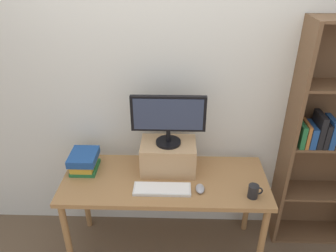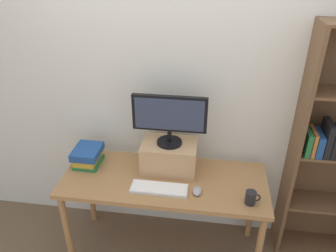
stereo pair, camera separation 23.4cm
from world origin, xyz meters
name	(u,v)px [view 1 (the left image)]	position (x,y,z in m)	size (l,w,h in m)	color
ground_plane	(165,249)	(0.00, 0.00, 0.00)	(12.00, 12.00, 0.00)	brown
back_wall	(166,94)	(0.00, 0.41, 1.30)	(7.00, 0.08, 2.60)	silver
desk	(165,187)	(0.00, 0.00, 0.69)	(1.56, 0.62, 0.77)	#9E7042
bookshelf_unit	(329,140)	(1.30, 0.26, 0.98)	(0.73, 0.28, 1.93)	brown
riser_box	(168,156)	(0.02, 0.13, 0.89)	(0.42, 0.29, 0.24)	tan
computer_monitor	(168,117)	(0.02, 0.13, 1.24)	(0.55, 0.19, 0.39)	black
keyboard	(162,189)	(-0.01, -0.14, 0.79)	(0.42, 0.14, 0.02)	silver
computer_mouse	(200,189)	(0.26, -0.13, 0.79)	(0.06, 0.10, 0.04)	#99999E
book_stack	(84,161)	(-0.64, 0.11, 0.85)	(0.21, 0.25, 0.14)	#236B38
coffee_mug	(254,191)	(0.63, -0.19, 0.82)	(0.11, 0.07, 0.10)	black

